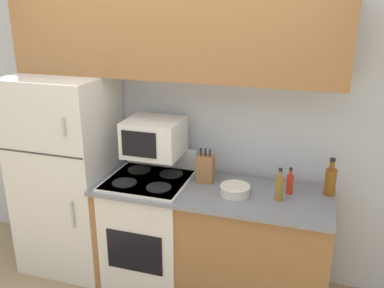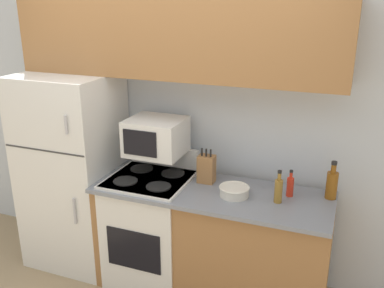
% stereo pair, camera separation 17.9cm
% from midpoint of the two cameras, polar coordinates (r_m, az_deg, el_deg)
% --- Properties ---
extents(wall_back, '(8.00, 0.05, 2.55)m').
position_cam_midpoint_polar(wall_back, '(3.54, -2.89, 3.07)').
color(wall_back, silver).
rests_on(wall_back, ground_plane).
extents(lower_cabinets, '(1.77, 0.65, 0.89)m').
position_cam_midpoint_polar(lower_cabinets, '(3.42, 1.07, -12.75)').
color(lower_cabinets, '#9E6B3D').
rests_on(lower_cabinets, ground_plane).
extents(refrigerator, '(0.76, 0.69, 1.67)m').
position_cam_midpoint_polar(refrigerator, '(3.78, -17.46, -3.84)').
color(refrigerator, white).
rests_on(refrigerator, ground_plane).
extents(upper_cabinets, '(2.52, 0.35, 0.60)m').
position_cam_midpoint_polar(upper_cabinets, '(3.23, -4.38, 14.02)').
color(upper_cabinets, '#9E6B3D').
rests_on(upper_cabinets, refrigerator).
extents(stove, '(0.62, 0.63, 1.07)m').
position_cam_midpoint_polar(stove, '(3.56, -7.03, -11.08)').
color(stove, white).
rests_on(stove, ground_plane).
extents(microwave, '(0.43, 0.39, 0.28)m').
position_cam_midpoint_polar(microwave, '(3.34, -6.63, 0.89)').
color(microwave, white).
rests_on(microwave, stove).
extents(knife_block, '(0.13, 0.10, 0.28)m').
position_cam_midpoint_polar(knife_block, '(3.29, 0.26, -3.29)').
color(knife_block, '#9E6B3D').
rests_on(knife_block, lower_cabinets).
extents(bowl, '(0.22, 0.22, 0.07)m').
position_cam_midpoint_polar(bowl, '(3.12, 4.12, -6.12)').
color(bowl, silver).
rests_on(bowl, lower_cabinets).
extents(bottle_vinegar, '(0.06, 0.06, 0.24)m').
position_cam_midpoint_polar(bottle_vinegar, '(3.05, 9.92, -5.77)').
color(bottle_vinegar, olive).
rests_on(bottle_vinegar, lower_cabinets).
extents(bottle_whiskey, '(0.08, 0.08, 0.28)m').
position_cam_midpoint_polar(bottle_whiskey, '(3.21, 16.46, -4.70)').
color(bottle_whiskey, brown).
rests_on(bottle_whiskey, lower_cabinets).
extents(bottle_hot_sauce, '(0.05, 0.05, 0.20)m').
position_cam_midpoint_polar(bottle_hot_sauce, '(3.17, 11.34, -5.19)').
color(bottle_hot_sauce, red).
rests_on(bottle_hot_sauce, lower_cabinets).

